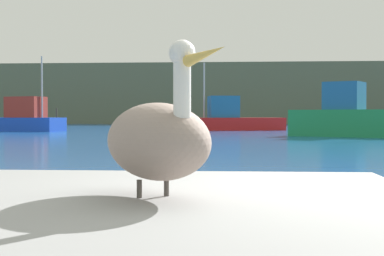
{
  "coord_description": "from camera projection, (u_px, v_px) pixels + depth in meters",
  "views": [
    {
      "loc": [
        -0.94,
        -4.0,
        1.21
      ],
      "look_at": [
        -2.39,
        16.66,
        0.72
      ],
      "focal_mm": 52.04,
      "sensor_mm": 36.0,
      "label": 1
    }
  ],
  "objects": [
    {
      "name": "fishing_boat_green",
      "position": [
        356.0,
        118.0,
        30.59
      ],
      "size": [
        7.58,
        5.5,
        4.66
      ],
      "rotation": [
        0.0,
        0.0,
        -0.48
      ],
      "color": "#1E8C4C",
      "rests_on": "ground"
    },
    {
      "name": "hillside_backdrop",
      "position": [
        238.0,
        95.0,
        77.64
      ],
      "size": [
        140.0,
        12.18,
        8.04
      ],
      "primitive_type": "cube",
      "color": "#5B664C",
      "rests_on": "ground"
    },
    {
      "name": "fishing_boat_red",
      "position": [
        231.0,
        119.0,
        43.9
      ],
      "size": [
        8.19,
        4.13,
        5.3
      ],
      "rotation": [
        0.0,
        0.0,
        3.34
      ],
      "color": "red",
      "rests_on": "ground"
    },
    {
      "name": "pelican",
      "position": [
        157.0,
        139.0,
        3.1
      ],
      "size": [
        0.9,
        1.2,
        0.85
      ],
      "rotation": [
        0.0,
        0.0,
        -1.03
      ],
      "color": "gray",
      "rests_on": "pier_dock"
    },
    {
      "name": "fishing_boat_blue",
      "position": [
        21.0,
        119.0,
        41.32
      ],
      "size": [
        7.29,
        4.08,
        5.49
      ],
      "rotation": [
        0.0,
        0.0,
        -0.29
      ],
      "color": "blue",
      "rests_on": "ground"
    },
    {
      "name": "mooring_buoy",
      "position": [
        150.0,
        156.0,
        11.62
      ],
      "size": [
        0.69,
        0.69,
        0.69
      ],
      "primitive_type": "sphere",
      "color": "yellow",
      "rests_on": "ground"
    }
  ]
}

